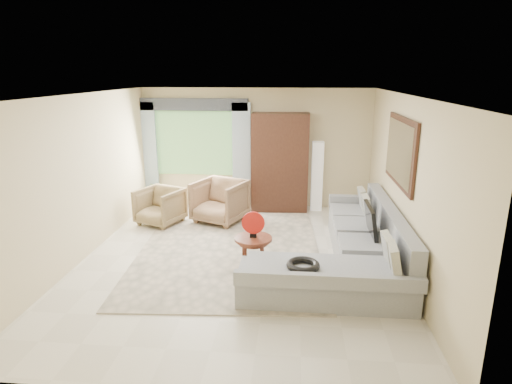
# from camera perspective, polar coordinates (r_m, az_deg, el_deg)

# --- Properties ---
(ground) EXTENTS (6.00, 6.00, 0.00)m
(ground) POSITION_cam_1_polar(r_m,az_deg,el_deg) (6.97, -2.34, -9.07)
(ground) COLOR silver
(ground) RESTS_ON ground
(area_rug) EXTENTS (3.25, 4.18, 0.02)m
(area_rug) POSITION_cam_1_polar(r_m,az_deg,el_deg) (7.31, -3.53, -7.79)
(area_rug) COLOR #C5B39C
(area_rug) RESTS_ON ground
(sectional_sofa) EXTENTS (2.30, 3.46, 0.90)m
(sectional_sofa) POSITION_cam_1_polar(r_m,az_deg,el_deg) (6.70, 12.86, -7.87)
(sectional_sofa) COLOR #A0A3A8
(sectional_sofa) RESTS_ON ground
(tv_screen) EXTENTS (0.14, 0.74, 0.48)m
(tv_screen) POSITION_cam_1_polar(r_m,az_deg,el_deg) (6.81, 15.07, -3.71)
(tv_screen) COLOR black
(tv_screen) RESTS_ON sectional_sofa
(garden_hose) EXTENTS (0.43, 0.43, 0.09)m
(garden_hose) POSITION_cam_1_polar(r_m,az_deg,el_deg) (5.56, 6.29, -9.67)
(garden_hose) COLOR black
(garden_hose) RESTS_ON sectional_sofa
(coffee_table) EXTENTS (0.56, 0.56, 0.56)m
(coffee_table) POSITION_cam_1_polar(r_m,az_deg,el_deg) (6.46, -0.37, -8.27)
(coffee_table) COLOR #4C1D14
(coffee_table) RESTS_ON ground
(red_disc) EXTENTS (0.34, 0.03, 0.34)m
(red_disc) POSITION_cam_1_polar(r_m,az_deg,el_deg) (6.27, -0.38, -4.13)
(red_disc) COLOR red
(red_disc) RESTS_ON coffee_table
(armchair_left) EXTENTS (1.02, 1.03, 0.72)m
(armchair_left) POSITION_cam_1_polar(r_m,az_deg,el_deg) (8.66, -12.69, -1.87)
(armchair_left) COLOR #91794F
(armchair_left) RESTS_ON ground
(armchair_right) EXTENTS (1.20, 1.21, 0.85)m
(armchair_right) POSITION_cam_1_polar(r_m,az_deg,el_deg) (8.59, -4.86, -1.23)
(armchair_right) COLOR #957351
(armchair_right) RESTS_ON ground
(potted_plant) EXTENTS (0.61, 0.57, 0.57)m
(potted_plant) POSITION_cam_1_polar(r_m,az_deg,el_deg) (9.88, -13.59, -0.21)
(potted_plant) COLOR #999999
(potted_plant) RESTS_ON ground
(armoire) EXTENTS (1.20, 0.55, 2.10)m
(armoire) POSITION_cam_1_polar(r_m,az_deg,el_deg) (9.19, 3.22, 3.95)
(armoire) COLOR #321810
(armoire) RESTS_ON ground
(floor_lamp) EXTENTS (0.24, 0.24, 1.50)m
(floor_lamp) POSITION_cam_1_polar(r_m,az_deg,el_deg) (9.32, 8.13, 2.09)
(floor_lamp) COLOR silver
(floor_lamp) RESTS_ON ground
(window) EXTENTS (1.80, 0.04, 1.40)m
(window) POSITION_cam_1_polar(r_m,az_deg,el_deg) (9.62, -8.14, 6.47)
(window) COLOR #669E59
(window) RESTS_ON wall_back
(curtain_left) EXTENTS (0.40, 0.08, 2.30)m
(curtain_left) POSITION_cam_1_polar(r_m,az_deg,el_deg) (9.87, -14.17, 4.91)
(curtain_left) COLOR #9EB7CC
(curtain_left) RESTS_ON ground
(curtain_right) EXTENTS (0.40, 0.08, 2.30)m
(curtain_right) POSITION_cam_1_polar(r_m,az_deg,el_deg) (9.39, -1.94, 4.84)
(curtain_right) COLOR #9EB7CC
(curtain_right) RESTS_ON ground
(valance) EXTENTS (2.40, 0.12, 0.26)m
(valance) POSITION_cam_1_polar(r_m,az_deg,el_deg) (9.46, -8.44, 11.49)
(valance) COLOR #1E232D
(valance) RESTS_ON wall_back
(wall_mirror) EXTENTS (0.05, 1.70, 1.05)m
(wall_mirror) POSITION_cam_1_polar(r_m,az_deg,el_deg) (6.91, 18.67, 5.14)
(wall_mirror) COLOR black
(wall_mirror) RESTS_ON wall_right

